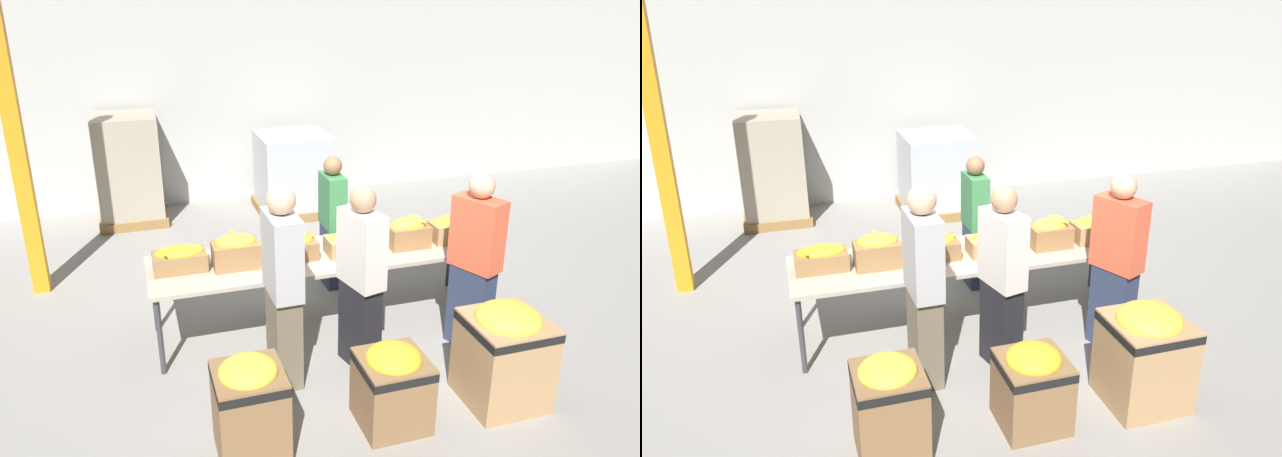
# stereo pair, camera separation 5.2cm
# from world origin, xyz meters

# --- Properties ---
(ground_plane) EXTENTS (30.00, 30.00, 0.00)m
(ground_plane) POSITION_xyz_m (0.00, 0.00, 0.00)
(ground_plane) COLOR gray
(wall_back) EXTENTS (16.00, 0.08, 4.00)m
(wall_back) POSITION_xyz_m (0.00, 4.24, 2.00)
(wall_back) COLOR #B7B7B2
(wall_back) RESTS_ON ground_plane
(sorting_table) EXTENTS (3.37, 0.90, 0.79)m
(sorting_table) POSITION_xyz_m (0.00, 0.00, 0.74)
(sorting_table) COLOR #B2A893
(sorting_table) RESTS_ON ground_plane
(banana_box_0) EXTENTS (0.48, 0.29, 0.24)m
(banana_box_0) POSITION_xyz_m (-1.37, 0.05, 0.91)
(banana_box_0) COLOR olive
(banana_box_0) RESTS_ON sorting_table
(banana_box_1) EXTENTS (0.43, 0.31, 0.32)m
(banana_box_1) POSITION_xyz_m (-0.86, -0.03, 0.95)
(banana_box_1) COLOR olive
(banana_box_1) RESTS_ON sorting_table
(banana_box_2) EXTENTS (0.39, 0.34, 0.24)m
(banana_box_2) POSITION_xyz_m (-0.28, 0.00, 0.90)
(banana_box_2) COLOR olive
(banana_box_2) RESTS_ON sorting_table
(banana_box_3) EXTENTS (0.46, 0.29, 0.22)m
(banana_box_3) POSITION_xyz_m (0.25, -0.06, 0.89)
(banana_box_3) COLOR tan
(banana_box_3) RESTS_ON sorting_table
(banana_box_4) EXTENTS (0.41, 0.28, 0.30)m
(banana_box_4) POSITION_xyz_m (0.86, -0.07, 0.94)
(banana_box_4) COLOR olive
(banana_box_4) RESTS_ON sorting_table
(banana_box_5) EXTENTS (0.48, 0.29, 0.27)m
(banana_box_5) POSITION_xyz_m (1.38, -0.05, 0.92)
(banana_box_5) COLOR tan
(banana_box_5) RESTS_ON sorting_table
(volunteer_0) EXTENTS (0.21, 0.41, 1.52)m
(volunteer_0) POSITION_xyz_m (0.37, 0.84, 0.75)
(volunteer_0) COLOR #2D3856
(volunteer_0) RESTS_ON ground_plane
(volunteer_1) EXTENTS (0.25, 0.48, 1.79)m
(volunteer_1) POSITION_xyz_m (-0.61, -0.80, 0.89)
(volunteer_1) COLOR #6B604C
(volunteer_1) RESTS_ON ground_plane
(volunteer_2) EXTENTS (0.40, 0.51, 1.71)m
(volunteer_2) POSITION_xyz_m (1.21, -0.76, 0.85)
(volunteer_2) COLOR #2D3856
(volunteer_2) RESTS_ON ground_plane
(volunteer_3) EXTENTS (0.33, 0.50, 1.70)m
(volunteer_3) POSITION_xyz_m (0.10, -0.75, 0.84)
(volunteer_3) COLOR black
(volunteer_3) RESTS_ON ground_plane
(donation_bin_0) EXTENTS (0.51, 0.51, 0.80)m
(donation_bin_0) POSITION_xyz_m (-1.07, -1.61, 0.42)
(donation_bin_0) COLOR olive
(donation_bin_0) RESTS_ON ground_plane
(donation_bin_1) EXTENTS (0.52, 0.52, 0.68)m
(donation_bin_1) POSITION_xyz_m (0.04, -1.61, 0.36)
(donation_bin_1) COLOR olive
(donation_bin_1) RESTS_ON ground_plane
(donation_bin_2) EXTENTS (0.62, 0.62, 0.88)m
(donation_bin_2) POSITION_xyz_m (1.03, -1.61, 0.46)
(donation_bin_2) COLOR tan
(donation_bin_2) RESTS_ON ground_plane
(support_pillar) EXTENTS (0.17, 0.17, 4.00)m
(support_pillar) POSITION_xyz_m (-2.81, 1.68, 2.00)
(support_pillar) COLOR orange
(support_pillar) RESTS_ON ground_plane
(pallet_stack_0) EXTENTS (0.94, 0.94, 1.55)m
(pallet_stack_0) POSITION_xyz_m (-1.74, 3.66, 0.76)
(pallet_stack_0) COLOR olive
(pallet_stack_0) RESTS_ON ground_plane
(pallet_stack_1) EXTENTS (1.10, 1.10, 1.18)m
(pallet_stack_1) POSITION_xyz_m (0.61, 3.36, 0.58)
(pallet_stack_1) COLOR olive
(pallet_stack_1) RESTS_ON ground_plane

